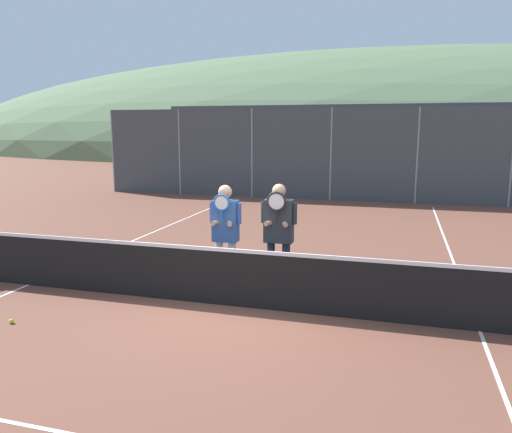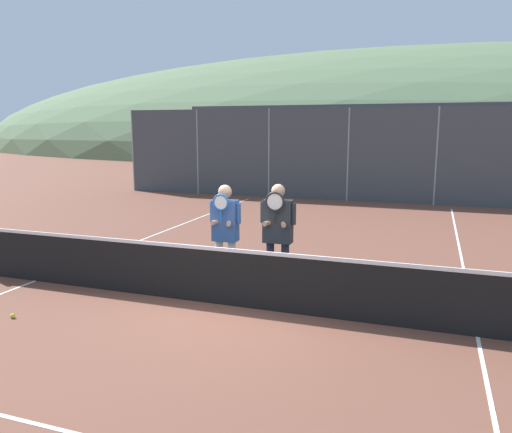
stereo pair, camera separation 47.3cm
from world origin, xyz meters
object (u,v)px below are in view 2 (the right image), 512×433
at_px(car_center, 487,174).
at_px(tennis_ball_on_court, 13,316).
at_px(player_center_left, 278,230).
at_px(player_leftmost, 225,229).
at_px(car_left_of_center, 352,170).
at_px(car_far_left, 244,168).

xyz_separation_m(car_center, tennis_ball_on_court, (-7.63, -16.15, -0.86)).
relative_size(player_center_left, tennis_ball_on_court, 26.92).
distance_m(player_leftmost, player_center_left, 0.88).
distance_m(car_left_of_center, tennis_ball_on_court, 16.35).
distance_m(player_center_left, car_center, 14.55).
bearing_deg(car_far_left, tennis_ball_on_court, -80.80).
height_order(player_center_left, car_left_of_center, player_center_left).
height_order(car_left_of_center, tennis_ball_on_court, car_left_of_center).
height_order(car_far_left, tennis_ball_on_court, car_far_left).
height_order(car_center, tennis_ball_on_court, car_center).
height_order(car_far_left, car_center, car_center).
distance_m(player_leftmost, car_far_left, 15.02).
height_order(player_center_left, car_center, player_center_left).
bearing_deg(car_left_of_center, player_center_left, -86.15).
bearing_deg(tennis_ball_on_court, car_center, 64.73).
distance_m(player_center_left, car_far_left, 15.25).
bearing_deg(player_center_left, car_left_of_center, 93.85).
bearing_deg(car_left_of_center, car_center, 0.04).
xyz_separation_m(player_center_left, car_far_left, (-5.95, 14.04, -0.22)).
bearing_deg(car_left_of_center, tennis_ball_on_court, -98.36).
bearing_deg(player_center_left, car_center, 72.73).
distance_m(car_left_of_center, car_center, 5.25).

